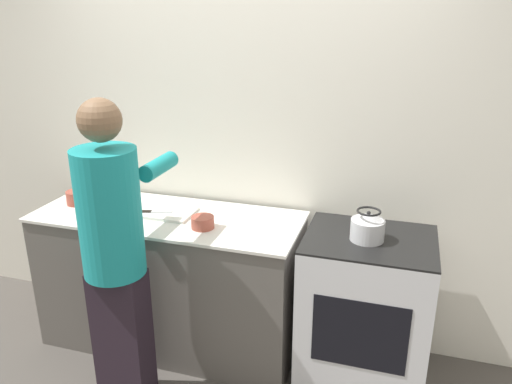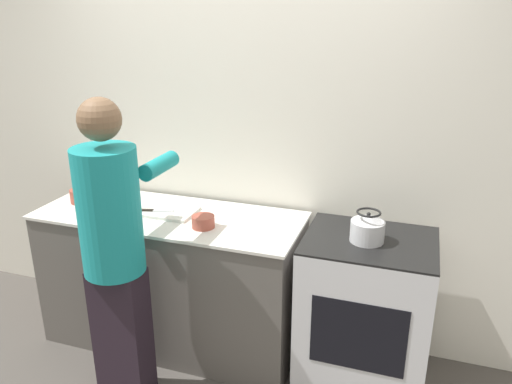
{
  "view_description": "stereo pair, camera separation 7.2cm",
  "coord_description": "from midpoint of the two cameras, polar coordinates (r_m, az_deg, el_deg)",
  "views": [
    {
      "loc": [
        0.98,
        -2.25,
        2.1
      ],
      "look_at": [
        0.22,
        0.22,
        1.16
      ],
      "focal_mm": 35.0,
      "sensor_mm": 36.0,
      "label": 1
    },
    {
      "loc": [
        1.05,
        -2.23,
        2.1
      ],
      "look_at": [
        0.22,
        0.22,
        1.16
      ],
      "focal_mm": 35.0,
      "sensor_mm": 36.0,
      "label": 2
    }
  ],
  "objects": [
    {
      "name": "wall_back",
      "position": [
        3.2,
        -2.01,
        5.5
      ],
      "size": [
        8.0,
        0.05,
        2.6
      ],
      "color": "silver",
      "rests_on": "ground_plane"
    },
    {
      "name": "cutting_board",
      "position": [
        3.17,
        -11.2,
        -2.25
      ],
      "size": [
        0.39,
        0.25,
        0.02
      ],
      "color": "silver",
      "rests_on": "counter"
    },
    {
      "name": "canister_jar",
      "position": [
        3.65,
        -19.05,
        1.05
      ],
      "size": [
        0.13,
        0.13,
        0.15
      ],
      "color": "#756047",
      "rests_on": "counter"
    },
    {
      "name": "knife",
      "position": [
        3.16,
        -12.17,
        -2.2
      ],
      "size": [
        0.21,
        0.09,
        0.01
      ],
      "rotation": [
        0.0,
        0.0,
        0.27
      ],
      "color": "silver",
      "rests_on": "cutting_board"
    },
    {
      "name": "counter",
      "position": [
        3.34,
        -10.29,
        -9.85
      ],
      "size": [
        1.67,
        0.64,
        0.91
      ],
      "color": "#5B5651",
      "rests_on": "ground_plane"
    },
    {
      "name": "bowl_prep",
      "position": [
        3.47,
        -20.37,
        -0.6
      ],
      "size": [
        0.13,
        0.13,
        0.09
      ],
      "color": "#9E4738",
      "rests_on": "counter"
    },
    {
      "name": "bowl_mixing",
      "position": [
        2.92,
        -6.82,
        -3.45
      ],
      "size": [
        0.13,
        0.13,
        0.07
      ],
      "color": "#9E4738",
      "rests_on": "counter"
    },
    {
      "name": "person",
      "position": [
        2.72,
        -16.59,
        -6.15
      ],
      "size": [
        0.36,
        0.6,
        1.72
      ],
      "color": "black",
      "rests_on": "ground_plane"
    },
    {
      "name": "kettle",
      "position": [
        2.74,
        11.89,
        -3.99
      ],
      "size": [
        0.18,
        0.18,
        0.17
      ],
      "color": "silver",
      "rests_on": "oven"
    },
    {
      "name": "oven",
      "position": [
        3.02,
        11.57,
        -13.24
      ],
      "size": [
        0.71,
        0.58,
        0.93
      ],
      "color": "silver",
      "rests_on": "ground_plane"
    },
    {
      "name": "ground_plane",
      "position": [
        3.23,
        -5.92,
        -20.62
      ],
      "size": [
        12.0,
        12.0,
        0.0
      ],
      "primitive_type": "plane",
      "color": "#4C4742"
    }
  ]
}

